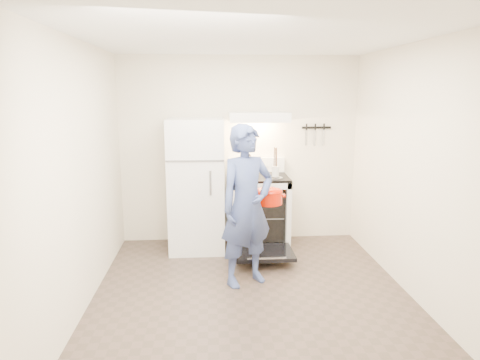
# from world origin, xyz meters

# --- Properties ---
(floor) EXTENTS (3.60, 3.60, 0.00)m
(floor) POSITION_xyz_m (0.00, 0.00, 0.00)
(floor) COLOR #4A3A32
(floor) RESTS_ON ground
(back_wall) EXTENTS (3.20, 0.02, 2.50)m
(back_wall) POSITION_xyz_m (0.00, 1.80, 1.25)
(back_wall) COLOR beige
(back_wall) RESTS_ON ground
(refrigerator) EXTENTS (0.70, 0.70, 1.70)m
(refrigerator) POSITION_xyz_m (-0.58, 1.45, 0.85)
(refrigerator) COLOR white
(refrigerator) RESTS_ON floor
(stove_body) EXTENTS (0.76, 0.65, 0.92)m
(stove_body) POSITION_xyz_m (0.23, 1.48, 0.46)
(stove_body) COLOR white
(stove_body) RESTS_ON floor
(cooktop) EXTENTS (0.76, 0.65, 0.03)m
(cooktop) POSITION_xyz_m (0.23, 1.48, 0.94)
(cooktop) COLOR black
(cooktop) RESTS_ON stove_body
(backsplash) EXTENTS (0.76, 0.07, 0.20)m
(backsplash) POSITION_xyz_m (0.23, 1.76, 1.05)
(backsplash) COLOR white
(backsplash) RESTS_ON cooktop
(oven_door) EXTENTS (0.70, 0.54, 0.04)m
(oven_door) POSITION_xyz_m (0.23, 0.88, 0.12)
(oven_door) COLOR black
(oven_door) RESTS_ON floor
(oven_rack) EXTENTS (0.60, 0.52, 0.01)m
(oven_rack) POSITION_xyz_m (0.23, 1.48, 0.44)
(oven_rack) COLOR gray
(oven_rack) RESTS_ON stove_body
(range_hood) EXTENTS (0.76, 0.50, 0.12)m
(range_hood) POSITION_xyz_m (0.23, 1.55, 1.71)
(range_hood) COLOR white
(range_hood) RESTS_ON back_wall
(knife_strip) EXTENTS (0.40, 0.02, 0.03)m
(knife_strip) POSITION_xyz_m (1.05, 1.79, 1.55)
(knife_strip) COLOR black
(knife_strip) RESTS_ON back_wall
(pizza_stone) EXTENTS (0.34, 0.34, 0.02)m
(pizza_stone) POSITION_xyz_m (0.25, 1.57, 0.45)
(pizza_stone) COLOR #8C6E4E
(pizza_stone) RESTS_ON oven_rack
(tea_kettle) EXTENTS (0.24, 0.19, 0.29)m
(tea_kettle) POSITION_xyz_m (0.08, 1.62, 1.09)
(tea_kettle) COLOR #B9B9BE
(tea_kettle) RESTS_ON cooktop
(utensil_jar) EXTENTS (0.11, 0.11, 0.13)m
(utensil_jar) POSITION_xyz_m (0.42, 1.28, 1.05)
(utensil_jar) COLOR silver
(utensil_jar) RESTS_ON cooktop
(person) EXTENTS (0.74, 0.65, 1.71)m
(person) POSITION_xyz_m (-0.03, 0.36, 0.85)
(person) COLOR navy
(person) RESTS_ON floor
(dutch_oven) EXTENTS (0.37, 0.30, 0.24)m
(dutch_oven) POSITION_xyz_m (0.24, 0.60, 0.88)
(dutch_oven) COLOR #C51400
(dutch_oven) RESTS_ON person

